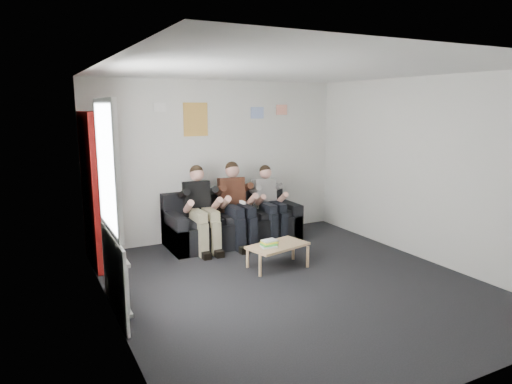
{
  "coord_description": "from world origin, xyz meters",
  "views": [
    {
      "loc": [
        -3.02,
        -4.75,
        2.29
      ],
      "look_at": [
        0.11,
        1.3,
        0.98
      ],
      "focal_mm": 32.0,
      "sensor_mm": 36.0,
      "label": 1
    }
  ],
  "objects_px": {
    "person_middle": "(237,205)",
    "person_left": "(201,209)",
    "sofa": "(232,224)",
    "coffee_table": "(278,247)",
    "person_right": "(270,203)",
    "bookshelf": "(100,190)"
  },
  "relations": [
    {
      "from": "coffee_table",
      "to": "person_middle",
      "type": "distance_m",
      "value": 1.31
    },
    {
      "from": "bookshelf",
      "to": "coffee_table",
      "type": "height_order",
      "value": "bookshelf"
    },
    {
      "from": "person_left",
      "to": "sofa",
      "type": "bearing_deg",
      "value": 24.52
    },
    {
      "from": "bookshelf",
      "to": "person_left",
      "type": "xyz_separation_m",
      "value": [
        1.5,
        -0.06,
        -0.43
      ]
    },
    {
      "from": "coffee_table",
      "to": "person_left",
      "type": "height_order",
      "value": "person_left"
    },
    {
      "from": "sofa",
      "to": "bookshelf",
      "type": "bearing_deg",
      "value": -176.22
    },
    {
      "from": "sofa",
      "to": "person_right",
      "type": "distance_m",
      "value": 0.73
    },
    {
      "from": "person_left",
      "to": "person_right",
      "type": "xyz_separation_m",
      "value": [
        1.24,
        0.0,
        -0.03
      ]
    },
    {
      "from": "bookshelf",
      "to": "person_left",
      "type": "bearing_deg",
      "value": -5.33
    },
    {
      "from": "person_middle",
      "to": "person_right",
      "type": "xyz_separation_m",
      "value": [
        0.62,
        0.01,
        -0.04
      ]
    },
    {
      "from": "person_left",
      "to": "person_middle",
      "type": "height_order",
      "value": "person_middle"
    },
    {
      "from": "sofa",
      "to": "person_middle",
      "type": "relative_size",
      "value": 1.62
    },
    {
      "from": "sofa",
      "to": "coffee_table",
      "type": "relative_size",
      "value": 2.61
    },
    {
      "from": "sofa",
      "to": "person_left",
      "type": "xyz_separation_m",
      "value": [
        -0.62,
        -0.2,
        0.36
      ]
    },
    {
      "from": "sofa",
      "to": "bookshelf",
      "type": "relative_size",
      "value": 1.01
    },
    {
      "from": "person_middle",
      "to": "person_right",
      "type": "bearing_deg",
      "value": 10.16
    },
    {
      "from": "person_middle",
      "to": "person_left",
      "type": "bearing_deg",
      "value": -170.51
    },
    {
      "from": "sofa",
      "to": "person_middle",
      "type": "distance_m",
      "value": 0.42
    },
    {
      "from": "sofa",
      "to": "coffee_table",
      "type": "bearing_deg",
      "value": -88.16
    },
    {
      "from": "person_left",
      "to": "person_middle",
      "type": "relative_size",
      "value": 0.98
    },
    {
      "from": "bookshelf",
      "to": "person_middle",
      "type": "xyz_separation_m",
      "value": [
        2.12,
        -0.06,
        -0.42
      ]
    },
    {
      "from": "person_left",
      "to": "person_right",
      "type": "distance_m",
      "value": 1.24
    }
  ]
}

